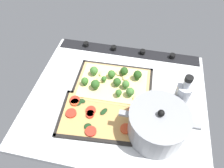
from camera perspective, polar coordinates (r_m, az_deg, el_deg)
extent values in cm
cube|color=silver|center=(91.90, 1.47, -3.90)|extent=(76.48, 66.23, 3.00)
cube|color=black|center=(110.47, 4.42, 8.96)|extent=(73.42, 7.00, 0.80)
cylinder|color=black|center=(110.20, 16.41, 7.54)|extent=(2.80, 2.80, 1.80)
cylinder|color=black|center=(109.28, 8.46, 8.87)|extent=(2.80, 2.80, 1.80)
cylinder|color=black|center=(110.49, 0.48, 10.03)|extent=(2.80, 2.80, 1.80)
cylinder|color=black|center=(113.77, -7.23, 10.96)|extent=(2.80, 2.80, 1.80)
cube|color=black|center=(94.19, 0.32, -0.30)|extent=(35.61, 26.28, 0.50)
cube|color=black|center=(101.91, 1.50, 4.99)|extent=(34.92, 2.20, 1.30)
cube|color=black|center=(86.79, -1.05, -6.17)|extent=(34.92, 2.20, 1.30)
cube|color=black|center=(93.59, 10.54, -1.54)|extent=(1.92, 25.32, 1.30)
cube|color=black|center=(97.14, -9.52, 1.20)|extent=(1.92, 25.32, 1.30)
cube|color=tan|center=(93.61, 0.33, -0.01)|extent=(33.14, 23.81, 1.00)
cube|color=#EFDB8C|center=(93.08, 0.33, 0.27)|extent=(30.48, 21.45, 0.40)
cone|color=#427635|center=(94.70, 7.00, 1.72)|extent=(2.13, 2.13, 1.33)
sphere|color=#264C1C|center=(93.14, 7.12, 2.58)|extent=(3.87, 3.87, 3.87)
cone|color=#4D8B3F|center=(90.80, -4.57, -0.89)|extent=(2.15, 2.15, 1.18)
sphere|color=#2D5B23|center=(89.21, -4.65, -0.06)|extent=(3.91, 3.91, 3.91)
cone|color=#68AD54|center=(88.61, 5.01, -2.68)|extent=(1.98, 1.98, 1.25)
sphere|color=#427533|center=(87.05, 5.10, -1.89)|extent=(3.60, 3.60, 3.60)
cone|color=#5B9F46|center=(94.81, -0.13, 2.09)|extent=(1.91, 1.91, 0.91)
sphere|color=#386B28|center=(93.51, -0.13, 2.81)|extent=(3.47, 3.47, 3.47)
cone|color=#5B9F46|center=(87.84, 1.81, -3.08)|extent=(1.54, 1.54, 1.26)
sphere|color=#386B28|center=(86.50, 1.84, -2.42)|extent=(2.79, 2.79, 2.79)
cone|color=#5B9F46|center=(92.78, -7.44, 0.15)|extent=(1.81, 1.81, 1.00)
sphere|color=#386B28|center=(91.47, -7.55, 0.85)|extent=(3.30, 3.30, 3.30)
cone|color=#427635|center=(96.12, 3.35, 2.86)|extent=(2.02, 2.02, 0.96)
sphere|color=#264C1C|center=(94.77, 3.40, 3.63)|extent=(3.67, 3.67, 3.67)
cone|color=#4D8B3F|center=(91.67, 1.41, -0.11)|extent=(1.94, 1.94, 1.01)
sphere|color=#2D5B23|center=(90.27, 1.43, 0.63)|extent=(3.52, 3.52, 3.52)
cone|color=#5B9F46|center=(92.86, -2.22, 0.87)|extent=(1.28, 1.28, 1.31)
sphere|color=#386B28|center=(91.70, -2.25, 1.50)|extent=(2.33, 2.33, 2.33)
cone|color=#68AD54|center=(90.78, 3.79, -0.80)|extent=(1.83, 1.83, 1.25)
sphere|color=#427533|center=(89.34, 3.86, -0.04)|extent=(3.33, 3.33, 3.33)
cone|color=#68AD54|center=(96.41, -4.95, 2.96)|extent=(2.07, 2.07, 1.06)
sphere|color=#427533|center=(95.00, -5.03, 3.76)|extent=(3.76, 3.76, 3.76)
ellipsoid|color=#EFDB8C|center=(96.43, 1.86, 3.14)|extent=(3.06, 3.52, 1.12)
ellipsoid|color=#EFDB8C|center=(95.09, 3.77, 2.15)|extent=(4.14, 4.10, 1.11)
ellipsoid|color=#EFDB8C|center=(94.42, 3.96, 1.74)|extent=(4.41, 4.44, 1.25)
ellipsoid|color=#EFDB8C|center=(95.70, -2.56, 2.72)|extent=(5.13, 5.09, 1.34)
ellipsoid|color=#EFDB8C|center=(87.58, 6.55, -4.01)|extent=(3.31, 3.47, 0.95)
ellipsoid|color=#EFDB8C|center=(93.63, -3.20, 1.24)|extent=(4.55, 4.51, 1.21)
cube|color=black|center=(84.51, -2.59, -9.16)|extent=(36.55, 24.77, 0.50)
cube|color=black|center=(89.84, -1.60, -3.38)|extent=(34.82, 4.10, 1.30)
cube|color=black|center=(79.46, -3.77, -15.39)|extent=(34.82, 4.10, 1.30)
cube|color=black|center=(84.05, 8.99, -10.12)|extent=(3.02, 21.97, 1.30)
cube|color=black|center=(87.58, -13.64, -7.63)|extent=(3.02, 21.97, 1.30)
cube|color=tan|center=(83.91, -2.61, -8.91)|extent=(33.96, 22.18, 0.90)
cylinder|color=#D14723|center=(80.19, 3.86, -12.29)|extent=(4.22, 4.22, 1.00)
cylinder|color=red|center=(85.04, -11.27, -7.96)|extent=(4.28, 4.28, 1.00)
cylinder|color=red|center=(83.44, -6.15, -8.58)|extent=(2.85, 2.85, 1.00)
cylinder|color=#B22319|center=(84.57, 5.75, -7.29)|extent=(3.65, 3.65, 1.00)
cylinder|color=red|center=(84.60, -5.86, -7.28)|extent=(3.91, 3.91, 1.00)
cylinder|color=#B22319|center=(83.78, -6.02, -8.19)|extent=(3.11, 3.11, 1.00)
cylinder|color=red|center=(88.41, -10.25, -4.43)|extent=(4.23, 4.23, 1.00)
cylinder|color=#D14723|center=(87.72, -10.26, -5.06)|extent=(3.44, 3.44, 1.00)
cylinder|color=red|center=(79.92, -5.89, -12.94)|extent=(4.23, 4.23, 1.00)
ellipsoid|color=#193819|center=(84.06, -2.29, -7.63)|extent=(3.52, 4.25, 0.60)
ellipsoid|color=#193819|center=(80.64, 4.53, -11.91)|extent=(3.53, 3.43, 0.60)
ellipsoid|color=#193819|center=(87.38, -9.36, -5.29)|extent=(3.63, 3.64, 0.60)
ellipsoid|color=#193819|center=(87.82, -8.28, -4.65)|extent=(3.37, 2.76, 0.60)
ellipsoid|color=#193819|center=(81.14, -6.71, -11.60)|extent=(3.37, 3.17, 0.60)
cylinder|color=gray|center=(77.65, 12.39, -11.07)|extent=(21.09, 21.09, 12.32)
cylinder|color=gray|center=(72.09, 13.26, -8.54)|extent=(21.52, 21.52, 0.80)
sphere|color=black|center=(70.77, 13.49, -7.86)|extent=(2.40, 2.40, 2.40)
cube|color=gray|center=(76.71, 22.17, -10.75)|extent=(3.60, 2.00, 1.20)
cube|color=gray|center=(73.89, 3.34, -8.13)|extent=(3.60, 2.00, 1.20)
cylinder|color=#B7BCC6|center=(83.89, 18.33, -4.16)|extent=(5.74, 5.74, 15.98)
cylinder|color=#B7BCC6|center=(76.61, 20.08, 0.12)|extent=(2.58, 2.58, 3.50)
cylinder|color=black|center=(74.80, 20.60, 1.38)|extent=(2.87, 2.87, 1.60)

